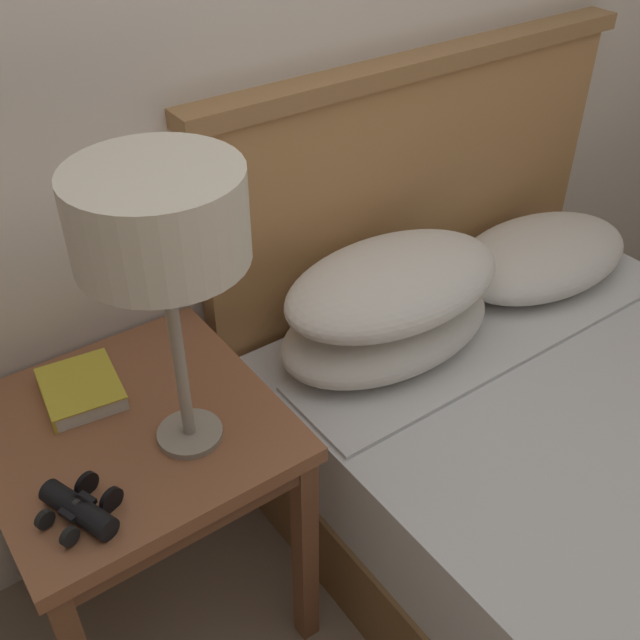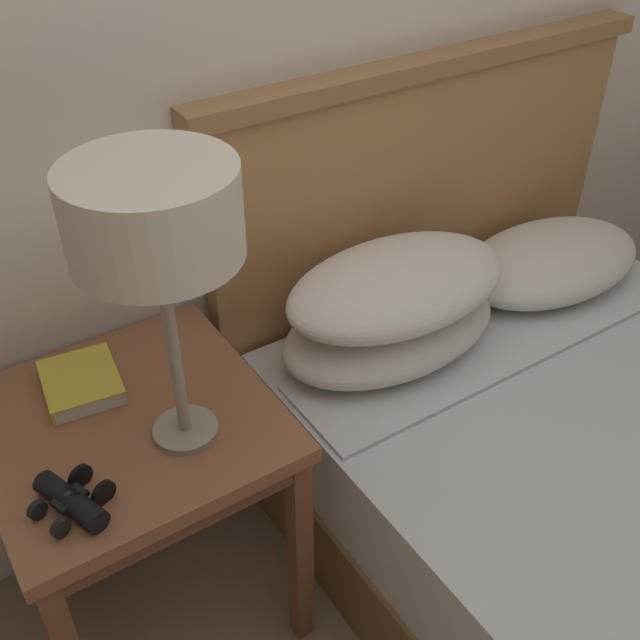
{
  "view_description": "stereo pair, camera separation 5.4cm",
  "coord_description": "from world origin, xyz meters",
  "px_view_note": "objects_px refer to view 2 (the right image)",
  "views": [
    {
      "loc": [
        -0.83,
        -0.55,
        1.74
      ],
      "look_at": [
        -0.07,
        0.51,
        0.76
      ],
      "focal_mm": 42.0,
      "sensor_mm": 36.0,
      "label": 1
    },
    {
      "loc": [
        -0.78,
        -0.58,
        1.74
      ],
      "look_at": [
        -0.07,
        0.51,
        0.76
      ],
      "focal_mm": 42.0,
      "sensor_mm": 36.0,
      "label": 2
    }
  ],
  "objects_px": {
    "nightstand": "(132,448)",
    "bed": "(610,494)",
    "binoculars_pair": "(72,501)",
    "book_on_nightstand": "(80,383)",
    "table_lamp": "(154,220)"
  },
  "relations": [
    {
      "from": "binoculars_pair",
      "to": "table_lamp",
      "type": "bearing_deg",
      "value": 14.57
    },
    {
      "from": "nightstand",
      "to": "table_lamp",
      "type": "relative_size",
      "value": 1.14
    },
    {
      "from": "bed",
      "to": "binoculars_pair",
      "type": "xyz_separation_m",
      "value": [
        -1.14,
        0.35,
        0.37
      ]
    },
    {
      "from": "book_on_nightstand",
      "to": "binoculars_pair",
      "type": "distance_m",
      "value": 0.33
    },
    {
      "from": "bed",
      "to": "book_on_nightstand",
      "type": "height_order",
      "value": "bed"
    },
    {
      "from": "book_on_nightstand",
      "to": "binoculars_pair",
      "type": "height_order",
      "value": "binoculars_pair"
    },
    {
      "from": "nightstand",
      "to": "bed",
      "type": "xyz_separation_m",
      "value": [
        0.98,
        -0.52,
        -0.26
      ]
    },
    {
      "from": "nightstand",
      "to": "book_on_nightstand",
      "type": "height_order",
      "value": "book_on_nightstand"
    },
    {
      "from": "bed",
      "to": "table_lamp",
      "type": "bearing_deg",
      "value": 154.91
    },
    {
      "from": "table_lamp",
      "to": "binoculars_pair",
      "type": "distance_m",
      "value": 0.53
    },
    {
      "from": "bed",
      "to": "binoculars_pair",
      "type": "height_order",
      "value": "bed"
    },
    {
      "from": "book_on_nightstand",
      "to": "binoculars_pair",
      "type": "relative_size",
      "value": 1.22
    },
    {
      "from": "table_lamp",
      "to": "book_on_nightstand",
      "type": "distance_m",
      "value": 0.54
    },
    {
      "from": "nightstand",
      "to": "binoculars_pair",
      "type": "relative_size",
      "value": 4.0
    },
    {
      "from": "nightstand",
      "to": "bed",
      "type": "distance_m",
      "value": 1.14
    }
  ]
}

